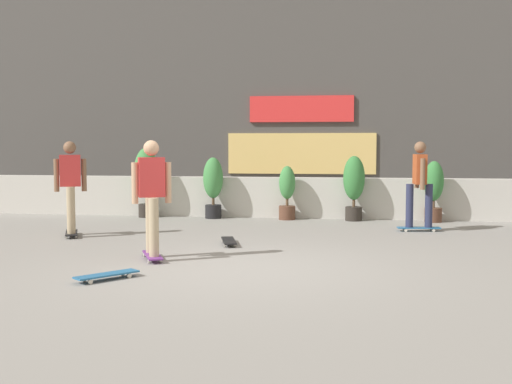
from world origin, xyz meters
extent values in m
plane|color=gray|center=(0.00, 0.00, 0.00)|extent=(48.00, 48.00, 0.00)
cube|color=beige|center=(0.00, 6.00, 0.45)|extent=(18.00, 0.40, 0.90)
cube|color=#4C4947|center=(0.00, 10.00, 3.25)|extent=(20.00, 2.00, 6.50)
cube|color=#F23333|center=(0.13, 8.96, 2.60)|extent=(2.80, 0.08, 0.70)
cube|color=#F2CC72|center=(0.13, 8.97, 1.40)|extent=(4.00, 0.06, 1.10)
cylinder|color=#2D2823|center=(-3.11, 5.55, 0.15)|extent=(0.36, 0.36, 0.30)
cylinder|color=brown|center=(-3.11, 5.55, 0.38)|extent=(0.06, 0.06, 0.15)
ellipsoid|color=#428C47|center=(-3.11, 5.55, 1.01)|extent=(0.55, 0.55, 1.12)
cylinder|color=black|center=(-1.57, 5.55, 0.15)|extent=(0.36, 0.36, 0.30)
cylinder|color=brown|center=(-1.57, 5.55, 0.38)|extent=(0.06, 0.06, 0.15)
ellipsoid|color=#428C47|center=(-1.57, 5.55, 0.90)|extent=(0.44, 0.44, 0.91)
cylinder|color=brown|center=(0.09, 5.55, 0.15)|extent=(0.36, 0.36, 0.30)
cylinder|color=brown|center=(0.09, 5.55, 0.38)|extent=(0.06, 0.06, 0.15)
ellipsoid|color=#428C47|center=(0.09, 5.55, 0.81)|extent=(0.35, 0.35, 0.72)
cylinder|color=#2D2823|center=(1.53, 5.55, 0.15)|extent=(0.36, 0.36, 0.30)
cylinder|color=brown|center=(1.53, 5.55, 0.38)|extent=(0.06, 0.06, 0.15)
ellipsoid|color=#387F3D|center=(1.53, 5.55, 0.92)|extent=(0.46, 0.46, 0.95)
cylinder|color=brown|center=(3.20, 5.55, 0.15)|extent=(0.36, 0.36, 0.30)
cylinder|color=brown|center=(3.20, 5.55, 0.38)|extent=(0.06, 0.06, 0.15)
ellipsoid|color=#387F3D|center=(3.20, 5.55, 0.87)|extent=(0.41, 0.41, 0.84)
cube|color=#72338C|center=(-1.33, 0.40, 0.07)|extent=(0.52, 0.81, 0.02)
cylinder|color=silver|center=(-1.51, 0.60, 0.03)|extent=(0.05, 0.06, 0.06)
cylinder|color=silver|center=(-1.36, 0.67, 0.03)|extent=(0.05, 0.06, 0.06)
cylinder|color=silver|center=(-1.29, 0.13, 0.03)|extent=(0.05, 0.06, 0.06)
cylinder|color=silver|center=(-1.15, 0.20, 0.03)|extent=(0.05, 0.06, 0.06)
cylinder|color=tan|center=(-1.40, 0.56, 0.49)|extent=(0.14, 0.14, 0.82)
cylinder|color=tan|center=(-1.25, 0.23, 0.49)|extent=(0.14, 0.14, 0.82)
cube|color=red|center=(-1.33, 0.40, 1.18)|extent=(0.41, 0.33, 0.56)
sphere|color=tan|center=(-1.33, 0.40, 1.59)|extent=(0.22, 0.22, 0.22)
cylinder|color=tan|center=(-1.54, 0.30, 1.10)|extent=(0.09, 0.09, 0.58)
cylinder|color=tan|center=(-1.11, 0.50, 1.10)|extent=(0.09, 0.09, 0.58)
cube|color=black|center=(-3.47, 2.42, 0.07)|extent=(0.50, 0.81, 0.02)
cylinder|color=silver|center=(-3.29, 2.21, 0.03)|extent=(0.05, 0.06, 0.06)
cylinder|color=silver|center=(-3.44, 2.15, 0.03)|extent=(0.05, 0.06, 0.06)
cylinder|color=silver|center=(-3.50, 2.69, 0.03)|extent=(0.05, 0.06, 0.06)
cylinder|color=silver|center=(-3.65, 2.62, 0.03)|extent=(0.05, 0.06, 0.06)
cylinder|color=tan|center=(-3.40, 2.25, 0.49)|extent=(0.14, 0.14, 0.82)
cylinder|color=tan|center=(-3.54, 2.58, 0.49)|extent=(0.14, 0.14, 0.82)
cube|color=red|center=(-3.47, 2.42, 1.18)|extent=(0.41, 0.33, 0.56)
sphere|color=brown|center=(-3.47, 2.42, 1.59)|extent=(0.22, 0.22, 0.22)
cylinder|color=brown|center=(-3.26, 2.51, 1.10)|extent=(0.09, 0.09, 0.58)
cylinder|color=brown|center=(-3.69, 2.32, 1.10)|extent=(0.09, 0.09, 0.58)
cube|color=#266699|center=(2.74, 4.02, 0.07)|extent=(0.82, 0.29, 0.02)
cylinder|color=silver|center=(2.49, 3.91, 0.03)|extent=(0.06, 0.04, 0.06)
cylinder|color=silver|center=(2.48, 4.07, 0.03)|extent=(0.06, 0.04, 0.06)
cylinder|color=silver|center=(3.01, 3.97, 0.03)|extent=(0.06, 0.04, 0.06)
cylinder|color=silver|center=(2.99, 4.13, 0.03)|extent=(0.06, 0.04, 0.06)
cylinder|color=#282D4C|center=(2.56, 4.00, 0.49)|extent=(0.14, 0.14, 0.82)
cylinder|color=#282D4C|center=(2.92, 4.04, 0.49)|extent=(0.14, 0.14, 0.82)
cube|color=#B24C26|center=(2.74, 4.02, 1.18)|extent=(0.24, 0.38, 0.56)
sphere|color=brown|center=(2.74, 4.02, 1.59)|extent=(0.22, 0.22, 0.22)
cylinder|color=brown|center=(2.77, 3.79, 1.10)|extent=(0.09, 0.09, 0.58)
cylinder|color=brown|center=(2.72, 4.26, 1.10)|extent=(0.09, 0.09, 0.58)
cube|color=black|center=(-0.51, 1.91, 0.07)|extent=(0.40, 0.82, 0.02)
cylinder|color=silver|center=(-0.66, 2.14, 0.03)|extent=(0.04, 0.06, 0.06)
cylinder|color=silver|center=(-0.50, 2.19, 0.03)|extent=(0.04, 0.06, 0.06)
cylinder|color=silver|center=(-0.52, 1.64, 0.03)|extent=(0.04, 0.06, 0.06)
cylinder|color=silver|center=(-0.37, 1.68, 0.03)|extent=(0.04, 0.06, 0.06)
cube|color=#266699|center=(-1.45, -1.00, 0.07)|extent=(0.66, 0.74, 0.02)
cylinder|color=silver|center=(-1.35, -0.75, 0.03)|extent=(0.06, 0.06, 0.06)
cylinder|color=silver|center=(-1.23, -0.85, 0.03)|extent=(0.06, 0.06, 0.06)
cylinder|color=silver|center=(-1.68, -1.15, 0.03)|extent=(0.06, 0.06, 0.06)
cylinder|color=silver|center=(-1.56, -1.25, 0.03)|extent=(0.06, 0.06, 0.06)
camera|label=1|loc=(1.45, -8.24, 1.63)|focal=44.62mm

